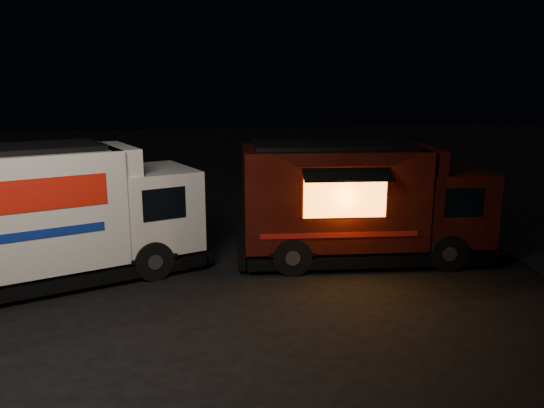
% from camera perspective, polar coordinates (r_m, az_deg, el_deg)
% --- Properties ---
extents(ground, '(80.00, 80.00, 0.00)m').
position_cam_1_polar(ground, '(11.02, -6.68, -8.79)').
color(ground, black).
rests_on(ground, ground).
extents(white_truck, '(6.68, 4.09, 2.86)m').
position_cam_1_polar(white_truck, '(11.72, -22.75, -1.07)').
color(white_truck, silver).
rests_on(white_truck, ground).
extents(red_truck, '(6.12, 2.91, 2.74)m').
position_cam_1_polar(red_truck, '(12.45, 9.86, 0.22)').
color(red_truck, '#3A110A').
rests_on(red_truck, ground).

